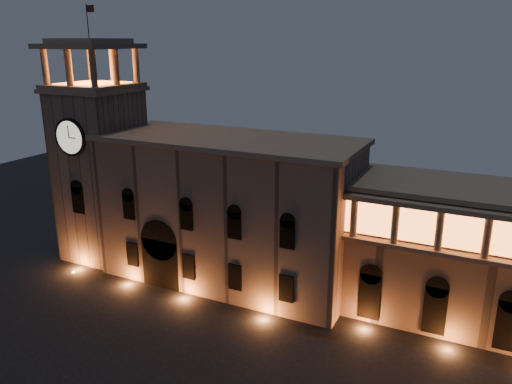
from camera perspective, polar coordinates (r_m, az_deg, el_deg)
government_building at (r=59.64m, az=-3.21°, el=-2.06°), size 30.80×12.80×17.60m
clock_tower at (r=68.45m, az=-17.32°, el=2.93°), size 9.80×9.80×32.40m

